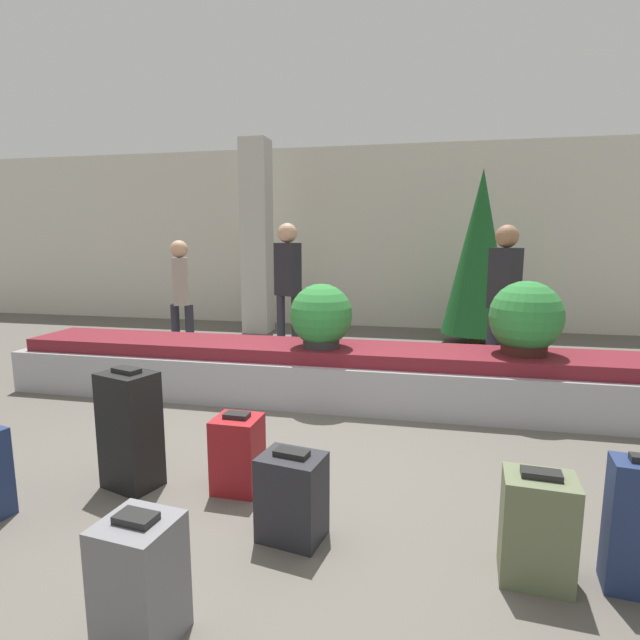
{
  "coord_description": "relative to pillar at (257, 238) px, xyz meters",
  "views": [
    {
      "loc": [
        1.0,
        -2.91,
        1.59
      ],
      "look_at": [
        0.0,
        1.8,
        0.8
      ],
      "focal_mm": 28.0,
      "sensor_mm": 36.0,
      "label": 1
    }
  ],
  "objects": [
    {
      "name": "suitcase_7",
      "position": [
        0.99,
        -5.37,
        -1.22
      ],
      "size": [
        0.4,
        0.35,
        0.79
      ],
      "rotation": [
        0.0,
        0.0,
        -0.31
      ],
      "color": "black",
      "rests_on": "ground_plane"
    },
    {
      "name": "carousel",
      "position": [
        1.81,
        -3.38,
        -1.33
      ],
      "size": [
        6.38,
        0.87,
        0.55
      ],
      "color": "#9E9EA3",
      "rests_on": "ground_plane"
    },
    {
      "name": "suitcase_2",
      "position": [
        1.68,
        -5.27,
        -1.36
      ],
      "size": [
        0.29,
        0.28,
        0.51
      ],
      "rotation": [
        0.0,
        0.0,
        -0.02
      ],
      "color": "maroon",
      "rests_on": "ground_plane"
    },
    {
      "name": "pillar",
      "position": [
        0.0,
        0.0,
        0.0
      ],
      "size": [
        0.44,
        0.44,
        3.2
      ],
      "color": "beige",
      "rests_on": "ground_plane"
    },
    {
      "name": "suitcase_6",
      "position": [
        1.75,
        -6.5,
        -1.34
      ],
      "size": [
        0.32,
        0.31,
        0.54
      ],
      "rotation": [
        0.0,
        0.0,
        -0.12
      ],
      "color": "slate",
      "rests_on": "ground_plane"
    },
    {
      "name": "traveler_1",
      "position": [
        -0.27,
        -2.22,
        -0.67
      ],
      "size": [
        0.31,
        0.37,
        1.57
      ],
      "rotation": [
        0.0,
        0.0,
        2.02
      ],
      "color": "#282833",
      "rests_on": "ground_plane"
    },
    {
      "name": "traveler_2",
      "position": [
        1.05,
        -1.85,
        -0.52
      ],
      "size": [
        0.37,
        0.3,
        1.79
      ],
      "rotation": [
        0.0,
        0.0,
        2.7
      ],
      "color": "#282833",
      "rests_on": "ground_plane"
    },
    {
      "name": "suitcase_5",
      "position": [
        2.15,
        -5.7,
        -1.37
      ],
      "size": [
        0.37,
        0.31,
        0.49
      ],
      "rotation": [
        0.0,
        0.0,
        -0.18
      ],
      "color": "#232328",
      "rests_on": "ground_plane"
    },
    {
      "name": "ground_plane",
      "position": [
        1.81,
        -5.17,
        -1.6
      ],
      "size": [
        18.0,
        18.0,
        0.0
      ],
      "primitive_type": "plane",
      "color": "#59544C"
    },
    {
      "name": "back_wall",
      "position": [
        1.81,
        0.97,
        -0.0
      ],
      "size": [
        18.0,
        0.06,
        3.2
      ],
      "color": "beige",
      "rests_on": "ground_plane"
    },
    {
      "name": "decorated_tree",
      "position": [
        3.57,
        -0.32,
        -0.22
      ],
      "size": [
        1.03,
        1.03,
        2.59
      ],
      "color": "#4C331E",
      "rests_on": "ground_plane"
    },
    {
      "name": "traveler_0",
      "position": [
        3.63,
        -2.42,
        -0.56
      ],
      "size": [
        0.34,
        0.36,
        1.74
      ],
      "rotation": [
        0.0,
        0.0,
        2.24
      ],
      "color": "#282833",
      "rests_on": "ground_plane"
    },
    {
      "name": "suitcase_4",
      "position": [
        3.35,
        -5.78,
        -1.34
      ],
      "size": [
        0.34,
        0.27,
        0.54
      ],
      "rotation": [
        0.0,
        0.0,
        -0.08
      ],
      "color": "#5B6647",
      "rests_on": "ground_plane"
    },
    {
      "name": "potted_plant_0",
      "position": [
        3.7,
        -3.36,
        -0.73
      ],
      "size": [
        0.65,
        0.65,
        0.67
      ],
      "color": "#381914",
      "rests_on": "carousel"
    },
    {
      "name": "potted_plant_1",
      "position": [
        1.84,
        -3.47,
        -0.75
      ],
      "size": [
        0.6,
        0.6,
        0.61
      ],
      "color": "#2D2D2D",
      "rests_on": "carousel"
    }
  ]
}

